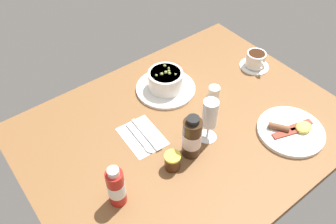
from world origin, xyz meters
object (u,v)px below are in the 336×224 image
Objects in this scene: porridge_bowl at (166,82)px; jam_jar at (172,161)px; cutlery_setting at (143,137)px; wine_glass at (210,115)px; creamer_jug at (214,92)px; breakfast_plate at (291,131)px; coffee_cup at (255,60)px; sauce_bottle_red at (116,187)px; sauce_bottle_brown at (192,138)px.

porridge_bowl is 36.30cm from jam_jar.
jam_jar is (-0.51, 15.62, 2.71)cm from cutlery_setting.
wine_glass is at bearing 143.16° from cutlery_setting.
creamer_jug is 0.23× the size of breakfast_plate.
wine_glass reaches higher than creamer_jug.
creamer_jug is at bearing -139.16° from wine_glass.
coffee_cup is 80.01cm from sauce_bottle_red.
wine_glass is at bearing -33.80° from breakfast_plate.
sauce_bottle_red is (36.73, 2.11, -3.62)cm from wine_glass.
wine_glass is 0.73× the size of breakfast_plate.
sauce_bottle_red is 0.67× the size of breakfast_plate.
coffee_cup is 2.39× the size of creamer_jug.
sauce_bottle_red is at bearing 36.58° from porridge_bowl.
sauce_bottle_red is (52.09, 15.39, 4.55)cm from creamer_jug.
sauce_bottle_red is at bearing 3.28° from wine_glass.
wine_glass is 1.01× the size of sauce_bottle_brown.
coffee_cup is 36.66cm from breakfast_plate.
porridge_bowl is 31.81cm from sauce_bottle_brown.
breakfast_plate is (-60.86, 14.05, -6.02)cm from sauce_bottle_red.
creamer_jug is 21.89cm from wine_glass.
porridge_bowl is 1.37× the size of wine_glass.
cutlery_setting is (20.81, 14.45, -3.60)cm from porridge_bowl.
breakfast_plate is at bearing 161.63° from jam_jar.
jam_jar reaches higher than breakfast_plate.
wine_glass is (41.04, 16.30, 7.37)cm from coffee_cup.
porridge_bowl is 1.39× the size of sauce_bottle_brown.
sauce_bottle_brown is at bearing 120.86° from cutlery_setting.
sauce_bottle_brown reaches higher than creamer_jug.
wine_glass reaches higher than breakfast_plate.
creamer_jug is 30.75cm from breakfast_plate.
porridge_bowl is 25.59cm from cutlery_setting.
wine_glass reaches higher than coffee_cup.
creamer_jug is 0.32× the size of sauce_bottle_brown.
creamer_jug is (-32.90, -0.15, 2.14)cm from cutlery_setting.
sauce_bottle_brown is at bearing 10.77° from wine_glass.
porridge_bowl is at bearing -145.23° from cutlery_setting.
coffee_cup reaches higher than cutlery_setting.
porridge_bowl reaches higher than cutlery_setting.
jam_jar is 20.10cm from sauce_bottle_red.
porridge_bowl reaches higher than coffee_cup.
cutlery_setting is 1.04× the size of sauce_bottle_brown.
cutlery_setting is 25.41cm from sauce_bottle_red.
sauce_bottle_red is 28.04cm from sauce_bottle_brown.
porridge_bowl reaches higher than creamer_jug.
sauce_bottle_red reaches higher than porridge_bowl.
creamer_jug is 0.34× the size of sauce_bottle_red.
creamer_jug is (-12.08, 14.30, -1.46)cm from porridge_bowl.
creamer_jug is 0.31× the size of wine_glass.
creamer_jug is at bearing -163.54° from sauce_bottle_red.
sauce_bottle_brown is (-28.04, -0.45, 0.58)cm from sauce_bottle_red.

